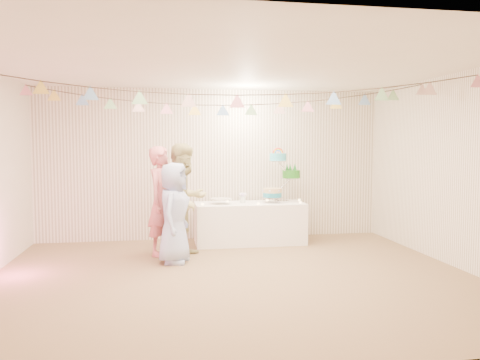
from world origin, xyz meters
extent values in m
plane|color=brown|center=(0.00, 0.00, 0.00)|extent=(6.00, 6.00, 0.00)
plane|color=silver|center=(0.00, 0.00, 2.60)|extent=(6.00, 6.00, 0.00)
plane|color=white|center=(0.00, 2.50, 1.30)|extent=(6.00, 6.00, 0.00)
plane|color=white|center=(0.00, -2.50, 1.30)|extent=(6.00, 6.00, 0.00)
plane|color=white|center=(3.00, 0.00, 1.30)|extent=(5.00, 5.00, 0.00)
cube|color=white|center=(0.56, 1.96, 0.34)|extent=(1.80, 0.72, 0.68)
cylinder|color=white|center=(0.07, 1.91, 0.76)|extent=(0.35, 0.35, 0.02)
imported|color=#D87178|center=(-0.88, 1.37, 0.81)|extent=(0.62, 0.70, 1.62)
imported|color=tan|center=(-0.55, 1.23, 0.83)|extent=(1.02, 1.00, 1.66)
imported|color=#A4B6E8|center=(-0.72, 0.86, 0.70)|extent=(0.63, 0.79, 1.40)
cylinder|color=#FFD88C|center=(-0.24, 1.81, 0.69)|extent=(0.04, 0.04, 0.03)
cylinder|color=#FFD88C|center=(0.21, 2.14, 0.69)|extent=(0.04, 0.04, 0.03)
cylinder|color=#FFD88C|center=(0.66, 1.74, 0.69)|extent=(0.04, 0.04, 0.03)
cylinder|color=#FFD88C|center=(0.91, 2.18, 0.69)|extent=(0.04, 0.04, 0.03)
cylinder|color=#FFD88C|center=(1.38, 1.78, 0.69)|extent=(0.04, 0.04, 0.03)
cylinder|color=#FFD88C|center=(1.46, 2.11, 0.69)|extent=(0.04, 0.04, 0.03)
camera|label=1|loc=(-0.87, -5.63, 1.64)|focal=35.00mm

